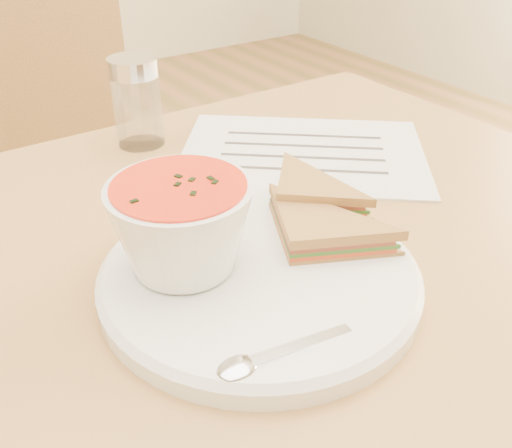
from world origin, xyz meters
TOP-DOWN VIEW (x-y plane):
  - chair_far at (0.08, 0.56)m, footprint 0.46×0.46m
  - plate at (0.01, -0.07)m, footprint 0.34×0.34m
  - soup_bowl at (-0.04, -0.03)m, footprint 0.15×0.15m
  - sandwich_half_a at (0.03, -0.09)m, footprint 0.14×0.14m
  - sandwich_half_b at (0.06, -0.02)m, footprint 0.13×0.13m
  - spoon at (-0.02, -0.17)m, footprint 0.16×0.06m
  - paper_menu at (0.22, 0.12)m, footprint 0.39×0.38m
  - condiment_shaker at (0.06, 0.27)m, footprint 0.08×0.08m

SIDE VIEW (x-z plane):
  - chair_far at x=0.08m, z-range 0.00..0.89m
  - paper_menu at x=0.22m, z-range 0.75..0.75m
  - plate at x=0.01m, z-range 0.75..0.77m
  - spoon at x=-0.02m, z-range 0.77..0.78m
  - sandwich_half_a at x=0.03m, z-range 0.77..0.80m
  - sandwich_half_b at x=0.06m, z-range 0.78..0.81m
  - condiment_shaker at x=0.06m, z-range 0.75..0.87m
  - soup_bowl at x=-0.04m, z-range 0.77..0.85m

